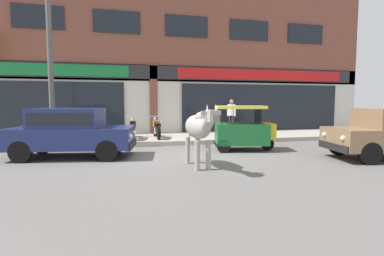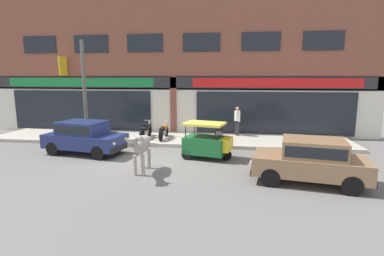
# 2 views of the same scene
# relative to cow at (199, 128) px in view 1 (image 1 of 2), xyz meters

# --- Properties ---
(ground_plane) EXTENTS (90.00, 90.00, 0.00)m
(ground_plane) POSITION_rel_cow_xyz_m (-0.22, 1.65, -1.01)
(ground_plane) COLOR #605E5B
(sidewalk) EXTENTS (19.00, 3.33, 0.17)m
(sidewalk) POSITION_rel_cow_xyz_m (-0.22, 5.51, -0.92)
(sidewalk) COLOR #A8A093
(sidewalk) RESTS_ON ground
(shop_building) EXTENTS (23.00, 1.40, 8.80)m
(shop_building) POSITION_rel_cow_xyz_m (-0.23, 7.43, 3.17)
(shop_building) COLOR brown
(shop_building) RESTS_ON ground
(cow) EXTENTS (0.56, 2.15, 1.61)m
(cow) POSITION_rel_cow_xyz_m (0.00, 0.00, 0.00)
(cow) COLOR #9E998E
(cow) RESTS_ON ground
(car_0) EXTENTS (3.79, 2.19, 1.46)m
(car_0) POSITION_rel_cow_xyz_m (-3.30, 2.23, -0.19)
(car_0) COLOR black
(car_0) RESTS_ON ground
(auto_rickshaw) EXTENTS (2.14, 1.54, 1.52)m
(auto_rickshaw) POSITION_rel_cow_xyz_m (2.19, 2.19, -0.35)
(auto_rickshaw) COLOR black
(auto_rickshaw) RESTS_ON ground
(motorcycle_0) EXTENTS (0.52, 1.81, 0.88)m
(motorcycle_0) POSITION_rel_cow_xyz_m (-1.34, 5.11, -0.45)
(motorcycle_0) COLOR black
(motorcycle_0) RESTS_ON sidewalk
(motorcycle_1) EXTENTS (0.52, 1.81, 0.88)m
(motorcycle_1) POSITION_rel_cow_xyz_m (-0.37, 5.13, -0.45)
(motorcycle_1) COLOR black
(motorcycle_1) RESTS_ON sidewalk
(pedestrian) EXTENTS (0.32, 0.43, 1.60)m
(pedestrian) POSITION_rel_cow_xyz_m (3.49, 6.50, 0.15)
(pedestrian) COLOR #2D2D33
(pedestrian) RESTS_ON sidewalk
(utility_pole) EXTENTS (0.18, 0.18, 5.00)m
(utility_pole) POSITION_rel_cow_xyz_m (-4.14, 4.15, 1.66)
(utility_pole) COLOR #595651
(utility_pole) RESTS_ON sidewalk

